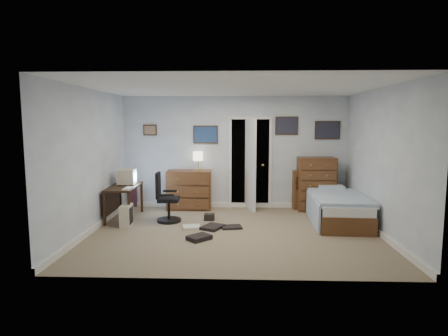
# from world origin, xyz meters

# --- Properties ---
(floor) EXTENTS (5.00, 4.00, 0.02)m
(floor) POSITION_xyz_m (0.00, 0.00, -0.01)
(floor) COLOR #86755C
(floor) RESTS_ON ground
(computer_desk) EXTENTS (0.57, 1.16, 0.66)m
(computer_desk) POSITION_xyz_m (-2.28, 0.89, 0.51)
(computer_desk) COLOR #311C10
(computer_desk) RESTS_ON floor
(crt_monitor) EXTENTS (0.35, 0.33, 0.32)m
(crt_monitor) POSITION_xyz_m (-2.18, 1.04, 0.82)
(crt_monitor) COLOR beige
(crt_monitor) RESTS_ON computer_desk
(keyboard) EXTENTS (0.14, 0.36, 0.02)m
(keyboard) POSITION_xyz_m (-2.02, 0.54, 0.67)
(keyboard) COLOR beige
(keyboard) RESTS_ON computer_desk
(pc_tower) EXTENTS (0.19, 0.38, 0.40)m
(pc_tower) POSITION_xyz_m (-2.00, 0.34, 0.20)
(pc_tower) COLOR beige
(pc_tower) RESTS_ON floor
(office_chair) EXTENTS (0.49, 0.49, 0.96)m
(office_chair) POSITION_xyz_m (-1.32, 0.67, 0.37)
(office_chair) COLOR black
(office_chair) RESTS_ON floor
(media_stack) EXTENTS (0.17, 0.17, 0.85)m
(media_stack) POSITION_xyz_m (-2.32, 2.02, 0.43)
(media_stack) COLOR maroon
(media_stack) RESTS_ON floor
(low_dresser) EXTENTS (0.99, 0.52, 0.86)m
(low_dresser) POSITION_xyz_m (-1.01, 1.77, 0.43)
(low_dresser) COLOR brown
(low_dresser) RESTS_ON floor
(table_lamp) EXTENTS (0.22, 0.22, 0.42)m
(table_lamp) POSITION_xyz_m (-0.81, 1.78, 1.17)
(table_lamp) COLOR gold
(table_lamp) RESTS_ON low_dresser
(doorway) EXTENTS (0.96, 1.12, 2.05)m
(doorway) POSITION_xyz_m (0.35, 2.27, 1.00)
(doorway) COLOR black
(doorway) RESTS_ON floor
(tall_dresser) EXTENTS (0.80, 0.47, 1.17)m
(tall_dresser) POSITION_xyz_m (1.79, 1.75, 0.58)
(tall_dresser) COLOR brown
(tall_dresser) RESTS_ON floor
(headboard_bookcase) EXTENTS (0.96, 0.27, 0.86)m
(headboard_bookcase) POSITION_xyz_m (1.78, 1.86, 0.46)
(headboard_bookcase) COLOR brown
(headboard_bookcase) RESTS_ON floor
(bed) EXTENTS (1.07, 1.89, 0.60)m
(bed) POSITION_xyz_m (1.99, 0.72, 0.29)
(bed) COLOR brown
(bed) RESTS_ON floor
(wall_posters) EXTENTS (4.38, 0.04, 0.60)m
(wall_posters) POSITION_xyz_m (0.57, 1.98, 1.75)
(wall_posters) COLOR #331E11
(wall_posters) RESTS_ON floor
(floor_clutter) EXTENTS (1.11, 1.55, 0.13)m
(floor_clutter) POSITION_xyz_m (-0.46, 0.13, 0.03)
(floor_clutter) COLOR black
(floor_clutter) RESTS_ON floor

